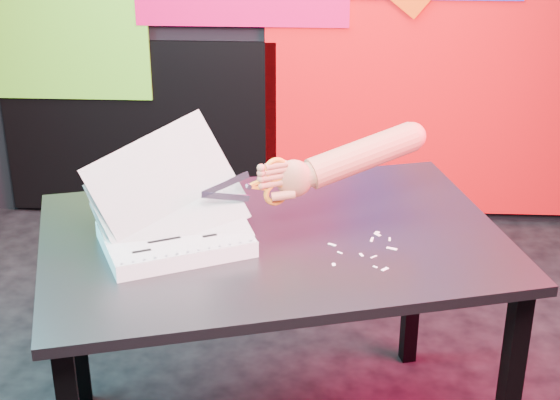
{
  "coord_description": "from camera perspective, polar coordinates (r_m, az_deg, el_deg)",
  "views": [
    {
      "loc": [
        0.12,
        -2.32,
        1.84
      ],
      "look_at": [
        0.01,
        -0.22,
        0.87
      ],
      "focal_mm": 55.0,
      "sensor_mm": 36.0,
      "label": 1
    }
  ],
  "objects": [
    {
      "name": "room",
      "position": [
        2.37,
        0.15,
        12.83
      ],
      "size": [
        3.01,
        3.01,
        2.71
      ],
      "color": "black",
      "rests_on": "ground"
    },
    {
      "name": "backdrop",
      "position": [
        3.89,
        2.15,
        11.55
      ],
      "size": [
        2.88,
        0.05,
        2.08
      ],
      "color": "red",
      "rests_on": "ground"
    },
    {
      "name": "work_table",
      "position": [
        2.43,
        -0.45,
        -4.15
      ],
      "size": [
        1.45,
        1.16,
        0.75
      ],
      "rotation": [
        0.0,
        0.0,
        0.27
      ],
      "color": "black",
      "rests_on": "ground"
    },
    {
      "name": "printout_stack",
      "position": [
        2.34,
        -7.02,
        -2.35
      ],
      "size": [
        0.48,
        0.41,
        0.36
      ],
      "rotation": [
        0.0,
        0.0,
        0.43
      ],
      "color": "white",
      "rests_on": "work_table"
    },
    {
      "name": "scissors",
      "position": [
        2.35,
        -0.67,
        1.16
      ],
      "size": [
        0.23,
        0.12,
        0.14
      ],
      "rotation": [
        0.0,
        0.0,
        0.46
      ],
      "color": "silver",
      "rests_on": "printout_stack"
    },
    {
      "name": "hand_forearm",
      "position": [
        2.44,
        4.76,
        2.76
      ],
      "size": [
        0.47,
        0.26,
        0.17
      ],
      "rotation": [
        0.0,
        0.0,
        0.46
      ],
      "color": "#AC5D48",
      "rests_on": "work_table"
    },
    {
      "name": "paper_clippings",
      "position": [
        2.33,
        6.01,
        -3.24
      ],
      "size": [
        0.19,
        0.23,
        0.0
      ],
      "color": "silver",
      "rests_on": "work_table"
    }
  ]
}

